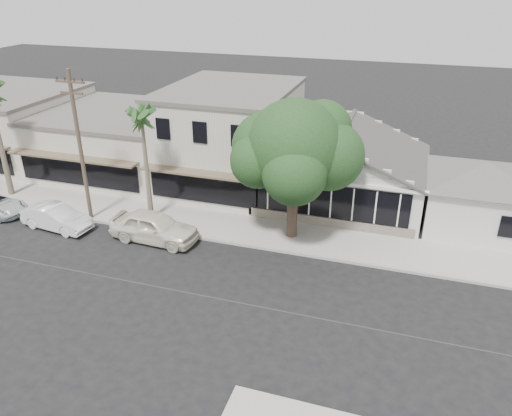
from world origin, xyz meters
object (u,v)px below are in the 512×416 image
(utility_pole, at_px, (80,144))
(car_1, at_px, (57,218))
(shade_tree, at_px, (294,149))
(car_0, at_px, (154,227))

(utility_pole, bearing_deg, car_1, -126.84)
(utility_pole, xyz_separation_m, car_1, (-1.18, -1.58, -4.08))
(car_1, relative_size, shade_tree, 0.54)
(utility_pole, height_order, shade_tree, utility_pole)
(car_0, distance_m, car_1, 6.13)
(car_0, xyz_separation_m, shade_tree, (7.16, 2.88, 4.36))
(car_0, relative_size, shade_tree, 0.63)
(utility_pole, bearing_deg, car_0, -12.80)
(car_0, distance_m, shade_tree, 8.86)
(car_1, bearing_deg, car_0, -79.42)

